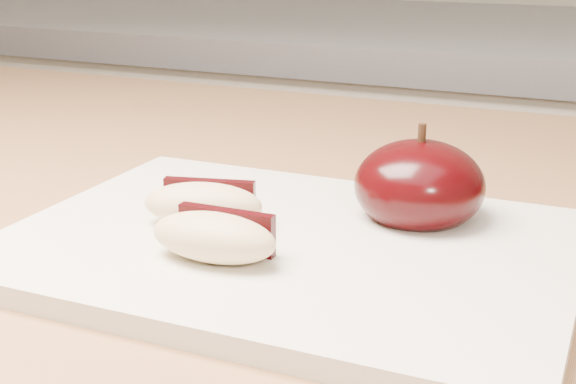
% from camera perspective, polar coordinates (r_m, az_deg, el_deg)
% --- Properties ---
extents(back_cabinet, '(2.40, 0.62, 0.94)m').
position_cam_1_polar(back_cabinet, '(1.30, 14.86, -9.55)').
color(back_cabinet, silver).
rests_on(back_cabinet, ground).
extents(cutting_board, '(0.29, 0.22, 0.01)m').
position_cam_1_polar(cutting_board, '(0.42, -0.00, -3.98)').
color(cutting_board, silver).
rests_on(cutting_board, island_counter).
extents(apple_half, '(0.09, 0.09, 0.06)m').
position_cam_1_polar(apple_half, '(0.45, 9.31, 0.45)').
color(apple_half, black).
rests_on(apple_half, cutting_board).
extents(apple_wedge_a, '(0.07, 0.05, 0.02)m').
position_cam_1_polar(apple_wedge_a, '(0.44, -6.00, -0.84)').
color(apple_wedge_a, '#D6B887').
rests_on(apple_wedge_a, cutting_board).
extents(apple_wedge_b, '(0.07, 0.03, 0.02)m').
position_cam_1_polar(apple_wedge_b, '(0.39, -5.20, -3.16)').
color(apple_wedge_b, '#D6B887').
rests_on(apple_wedge_b, cutting_board).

